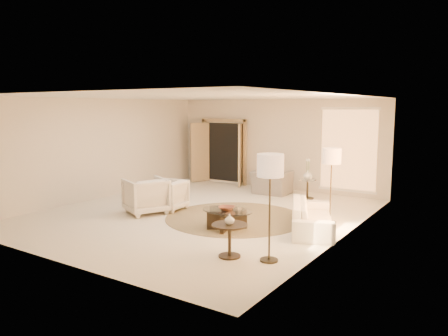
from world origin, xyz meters
The scene contains 18 objects.
room centered at (0.00, 0.00, 1.40)m, with size 7.04×8.04×2.83m.
windows_right centered at (3.45, 0.10, 1.35)m, with size 0.10×6.40×2.40m, color #FFB266, non-canonical shape.
window_back_corner centered at (2.30, 3.95, 1.35)m, with size 1.70×0.10×2.40m, color #FFB266, non-canonical shape.
curtains_right centered at (3.40, 1.00, 1.30)m, with size 0.06×5.20×2.60m, color beige, non-canonical shape.
french_doors centered at (-1.90, 3.82, 1.07)m, with size 1.95×0.66×2.16m.
area_rug centered at (0.91, 0.10, 0.01)m, with size 3.24×3.24×0.01m, color #473A23.
sofa centered at (2.78, 0.14, 0.30)m, with size 2.08×0.81×0.61m, color silver.
armchair_left centered at (-0.93, -0.15, 0.42)m, with size 0.81×0.76×0.83m, color silver.
armchair_right centered at (-1.14, -0.71, 0.48)m, with size 0.93×0.87×0.95m, color silver.
accent_chair centered at (0.31, 3.12, 0.46)m, with size 1.06×0.69×0.92m, color gray.
coffee_table centered at (1.27, -0.81, 0.26)m, with size 1.40×1.40×0.41m.
end_table centered at (2.24, -2.22, 0.40)m, with size 0.61×0.61×0.58m.
side_table centered at (1.47, 3.04, 0.33)m, with size 0.47×0.47×0.55m.
floor_lamp_near centered at (2.90, 0.89, 1.42)m, with size 0.41×0.41×1.67m.
floor_lamp_far centered at (2.90, -2.03, 1.54)m, with size 0.44×0.44×1.81m.
bowl centered at (1.27, -0.81, 0.46)m, with size 0.33×0.33×0.08m, color brown.
end_vase centered at (2.24, -2.22, 0.66)m, with size 0.17×0.17×0.18m, color white.
side_vase centered at (1.47, 3.04, 0.68)m, with size 0.25×0.25×0.27m, color white.
Camera 1 is at (6.13, -8.32, 2.57)m, focal length 35.00 mm.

